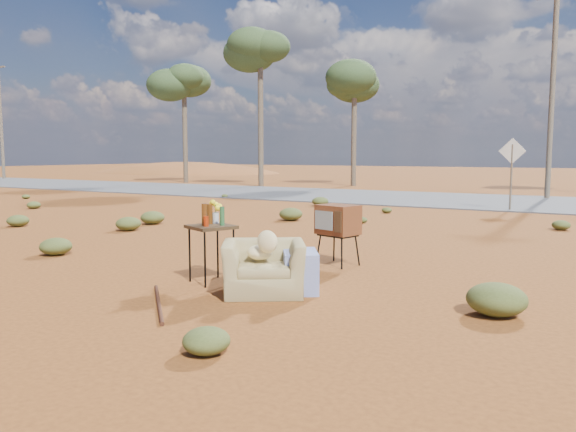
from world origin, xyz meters
The scene contains 14 objects.
ground centered at (0.00, 0.00, 0.00)m, with size 140.00×140.00×0.00m, color brown.
highway centered at (0.00, 15.00, 0.02)m, with size 140.00×7.00×0.04m, color #565659.
dirt_mound centered at (-30.00, 34.00, 0.00)m, with size 26.00×18.00×2.00m, color brown.
armchair centered at (0.57, -0.22, 0.40)m, with size 1.27×1.25×0.86m.
tv_unit centered at (0.54, 1.78, 0.70)m, with size 0.68×0.61×0.94m.
side_table centered at (-0.44, -0.09, 0.80)m, with size 0.70×0.70×1.08m.
rusty_bar centered at (-0.24, -1.34, 0.02)m, with size 0.04×0.04×1.66m, color #462312.
road_sign centered at (1.50, 12.00, 1.50)m, with size 0.78×0.06×2.19m.
eucalyptus_far_left centered at (-18.00, 20.00, 5.94)m, with size 3.20×3.20×7.10m.
eucalyptus_left centered at (-12.00, 19.00, 6.92)m, with size 3.20×3.20×8.10m.
eucalyptus_near_left centered at (-8.00, 22.00, 5.45)m, with size 3.20×3.20×6.60m.
utility_pole_west centered at (-32.00, 17.50, 4.15)m, with size 1.40×0.20×8.00m.
utility_pole_center centered at (2.00, 17.50, 4.15)m, with size 1.40×0.20×8.00m.
scrub_patch centered at (-0.82, 4.41, 0.14)m, with size 17.49×8.07×0.33m.
Camera 1 is at (4.17, -6.00, 1.71)m, focal length 35.00 mm.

